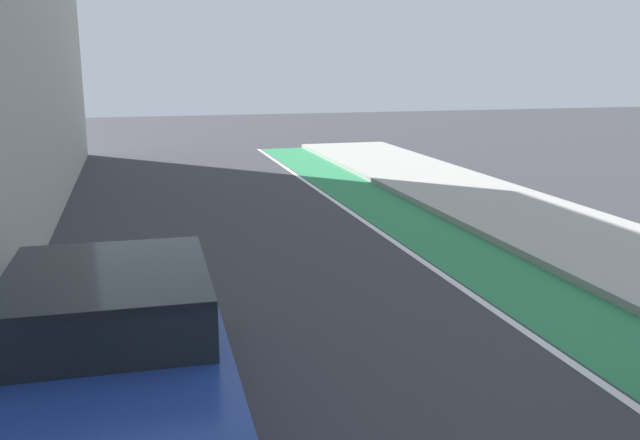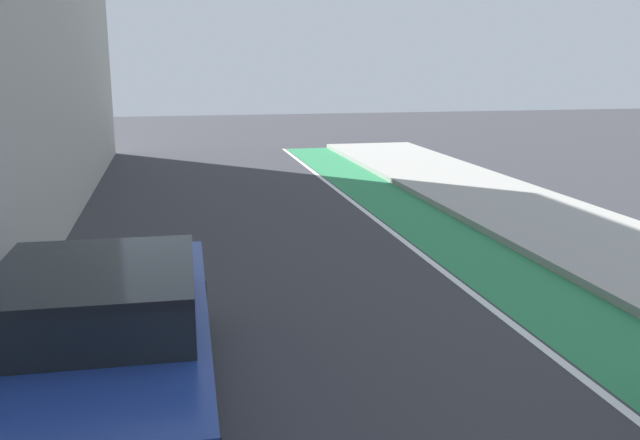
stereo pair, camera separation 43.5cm
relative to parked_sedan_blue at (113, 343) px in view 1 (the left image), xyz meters
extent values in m
plane|color=#38383D|center=(2.75, 1.46, -0.79)|extent=(71.70, 71.70, 0.00)
cube|color=#2D8451|center=(5.75, 3.46, -0.79)|extent=(1.60, 32.59, 0.00)
cube|color=white|center=(4.85, 3.46, -0.79)|extent=(0.12, 32.59, 0.00)
cube|color=#A8A59E|center=(8.20, 3.46, -0.72)|extent=(3.30, 32.59, 0.14)
cube|color=navy|center=(0.00, 0.05, -0.11)|extent=(2.02, 4.82, 0.70)
cube|color=black|center=(0.00, -0.19, 0.47)|extent=(1.73, 2.04, 0.55)
cylinder|color=black|center=(-0.84, 1.91, -0.46)|extent=(0.23, 0.66, 0.66)
cylinder|color=black|center=(0.92, 1.87, -0.46)|extent=(0.23, 0.66, 0.66)
camera|label=1|loc=(0.30, -6.08, 2.48)|focal=38.51mm
camera|label=2|loc=(0.72, -6.18, 2.48)|focal=38.51mm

